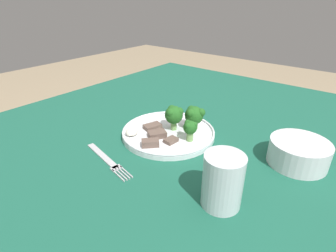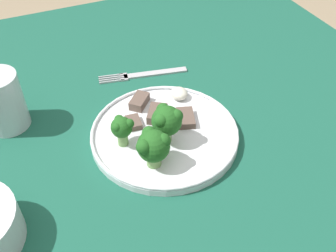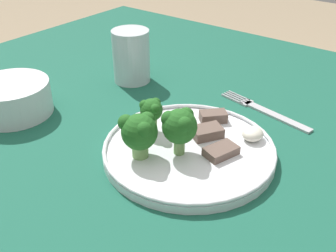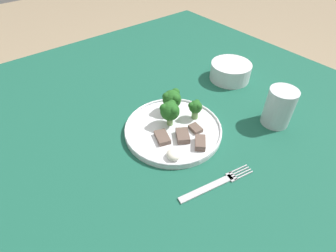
% 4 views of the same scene
% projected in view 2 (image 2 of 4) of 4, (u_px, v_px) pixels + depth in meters
% --- Properties ---
extents(table, '(1.24, 1.19, 0.71)m').
position_uv_depth(table, '(146.00, 202.00, 0.68)').
color(table, '#195642').
rests_on(table, ground_plane).
extents(dinner_plate, '(0.25, 0.25, 0.02)m').
position_uv_depth(dinner_plate, '(165.00, 134.00, 0.68)').
color(dinner_plate, white).
rests_on(dinner_plate, table).
extents(fork, '(0.05, 0.18, 0.00)m').
position_uv_depth(fork, '(144.00, 75.00, 0.82)').
color(fork, '#B2B2B7').
rests_on(fork, table).
extents(drinking_glass, '(0.07, 0.07, 0.10)m').
position_uv_depth(drinking_glass, '(3.00, 104.00, 0.68)').
color(drinking_glass, silver).
rests_on(drinking_glass, table).
extents(broccoli_floret_near_rim_left, '(0.05, 0.05, 0.07)m').
position_uv_depth(broccoli_floret_near_rim_left, '(167.00, 120.00, 0.63)').
color(broccoli_floret_near_rim_left, '#709E56').
rests_on(broccoli_floret_near_rim_left, dinner_plate).
extents(broccoli_floret_center_left, '(0.05, 0.05, 0.07)m').
position_uv_depth(broccoli_floret_center_left, '(153.00, 145.00, 0.60)').
color(broccoli_floret_center_left, '#709E56').
rests_on(broccoli_floret_center_left, dinner_plate).
extents(broccoli_floret_back_left, '(0.04, 0.04, 0.06)m').
position_uv_depth(broccoli_floret_back_left, '(122.00, 128.00, 0.63)').
color(broccoli_floret_back_left, '#709E56').
rests_on(broccoli_floret_back_left, dinner_plate).
extents(meat_slice_front_slice, '(0.05, 0.04, 0.01)m').
position_uv_depth(meat_slice_front_slice, '(185.00, 118.00, 0.69)').
color(meat_slice_front_slice, brown).
rests_on(meat_slice_front_slice, dinner_plate).
extents(meat_slice_middle_slice, '(0.06, 0.05, 0.02)m').
position_uv_depth(meat_slice_middle_slice, '(157.00, 114.00, 0.70)').
color(meat_slice_middle_slice, brown).
rests_on(meat_slice_middle_slice, dinner_plate).
extents(meat_slice_rear_slice, '(0.04, 0.03, 0.01)m').
position_uv_depth(meat_slice_rear_slice, '(134.00, 122.00, 0.69)').
color(meat_slice_rear_slice, brown).
rests_on(meat_slice_rear_slice, dinner_plate).
extents(meat_slice_edge_slice, '(0.05, 0.05, 0.02)m').
position_uv_depth(meat_slice_edge_slice, '(139.00, 101.00, 0.72)').
color(meat_slice_edge_slice, brown).
rests_on(meat_slice_edge_slice, dinner_plate).
extents(sauce_dollop, '(0.04, 0.03, 0.02)m').
position_uv_depth(sauce_dollop, '(179.00, 93.00, 0.74)').
color(sauce_dollop, silver).
rests_on(sauce_dollop, dinner_plate).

